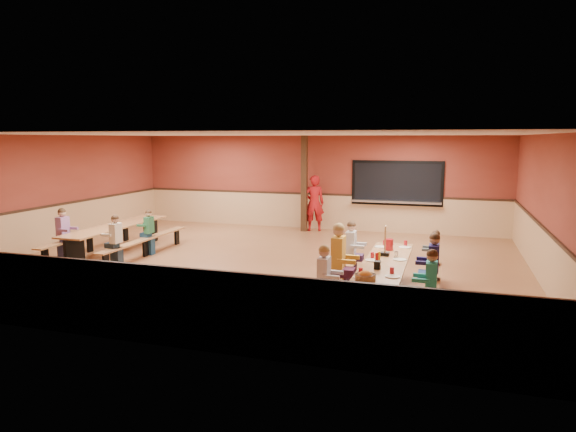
% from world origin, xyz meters
% --- Properties ---
extents(ground, '(12.00, 12.00, 0.00)m').
position_xyz_m(ground, '(0.00, 0.00, 0.00)').
color(ground, brown).
rests_on(ground, ground).
extents(room_envelope, '(12.04, 10.04, 3.02)m').
position_xyz_m(room_envelope, '(0.00, 0.00, 0.69)').
color(room_envelope, maroon).
rests_on(room_envelope, ground).
extents(kitchen_pass_through, '(2.78, 0.28, 1.38)m').
position_xyz_m(kitchen_pass_through, '(2.60, 4.96, 1.49)').
color(kitchen_pass_through, black).
rests_on(kitchen_pass_through, ground).
extents(structural_post, '(0.18, 0.18, 3.00)m').
position_xyz_m(structural_post, '(-0.20, 4.40, 1.50)').
color(structural_post, '#301E10').
rests_on(structural_post, ground).
extents(cafeteria_table_main, '(1.91, 3.70, 0.74)m').
position_xyz_m(cafeteria_table_main, '(3.10, -2.16, 0.53)').
color(cafeteria_table_main, '#A87243').
rests_on(cafeteria_table_main, ground).
extents(cafeteria_table_second, '(1.91, 3.70, 0.74)m').
position_xyz_m(cafeteria_table_second, '(-3.84, -0.19, 0.53)').
color(cafeteria_table_second, '#A87243').
rests_on(cafeteria_table_second, ground).
extents(seated_child_white_left, '(0.37, 0.30, 1.21)m').
position_xyz_m(seated_child_white_left, '(2.28, -3.28, 0.61)').
color(seated_child_white_left, white).
rests_on(seated_child_white_left, ground).
extents(seated_adult_yellow, '(0.45, 0.37, 1.38)m').
position_xyz_m(seated_adult_yellow, '(2.28, -2.16, 0.69)').
color(seated_adult_yellow, gold).
rests_on(seated_adult_yellow, ground).
extents(seated_child_grey_left, '(0.38, 0.31, 1.23)m').
position_xyz_m(seated_child_grey_left, '(2.28, -0.90, 0.62)').
color(seated_child_grey_left, silver).
rests_on(seated_child_grey_left, ground).
extents(seated_child_teal_right, '(0.37, 0.30, 1.20)m').
position_xyz_m(seated_child_teal_right, '(3.93, -3.06, 0.60)').
color(seated_child_teal_right, '#2BAFA1').
rests_on(seated_child_teal_right, ground).
extents(seated_child_navy_right, '(0.39, 0.32, 1.25)m').
position_xyz_m(seated_child_navy_right, '(3.93, -1.89, 0.63)').
color(seated_child_navy_right, '#1D184E').
rests_on(seated_child_navy_right, ground).
extents(seated_child_char_right, '(0.33, 0.27, 1.12)m').
position_xyz_m(seated_child_char_right, '(3.93, -0.79, 0.56)').
color(seated_child_char_right, '#525B5E').
rests_on(seated_child_char_right, ground).
extents(seated_child_purple_sec, '(0.38, 0.31, 1.24)m').
position_xyz_m(seated_child_purple_sec, '(-4.67, -1.12, 0.62)').
color(seated_child_purple_sec, '#956294').
rests_on(seated_child_purple_sec, ground).
extents(seated_child_green_sec, '(0.33, 0.27, 1.13)m').
position_xyz_m(seated_child_green_sec, '(-3.02, 0.01, 0.56)').
color(seated_child_green_sec, '#29673F').
rests_on(seated_child_green_sec, ground).
extents(seated_child_tan_sec, '(0.36, 0.29, 1.19)m').
position_xyz_m(seated_child_tan_sec, '(-3.02, -1.34, 0.59)').
color(seated_child_tan_sec, beige).
rests_on(seated_child_tan_sec, ground).
extents(standing_woman, '(0.75, 0.62, 1.77)m').
position_xyz_m(standing_woman, '(0.08, 4.55, 0.89)').
color(standing_woman, '#AE1318').
rests_on(standing_woman, ground).
extents(punch_pitcher, '(0.16, 0.16, 0.22)m').
position_xyz_m(punch_pitcher, '(3.06, -1.08, 0.85)').
color(punch_pitcher, red).
rests_on(punch_pitcher, cafeteria_table_main).
extents(chip_bowl, '(0.32, 0.32, 0.15)m').
position_xyz_m(chip_bowl, '(2.97, -3.46, 0.81)').
color(chip_bowl, orange).
rests_on(chip_bowl, cafeteria_table_main).
extents(napkin_dispenser, '(0.10, 0.14, 0.13)m').
position_xyz_m(napkin_dispenser, '(3.04, -2.61, 0.80)').
color(napkin_dispenser, black).
rests_on(napkin_dispenser, cafeteria_table_main).
extents(condiment_mustard, '(0.06, 0.06, 0.17)m').
position_xyz_m(condiment_mustard, '(2.99, -2.04, 0.82)').
color(condiment_mustard, yellow).
rests_on(condiment_mustard, cafeteria_table_main).
extents(condiment_ketchup, '(0.06, 0.06, 0.17)m').
position_xyz_m(condiment_ketchup, '(2.96, -2.15, 0.82)').
color(condiment_ketchup, '#B2140F').
rests_on(condiment_ketchup, cafeteria_table_main).
extents(table_paddle, '(0.16, 0.16, 0.56)m').
position_xyz_m(table_paddle, '(3.04, -1.59, 0.88)').
color(table_paddle, black).
rests_on(table_paddle, cafeteria_table_main).
extents(place_settings, '(0.65, 3.30, 0.11)m').
position_xyz_m(place_settings, '(3.10, -2.16, 0.80)').
color(place_settings, beige).
rests_on(place_settings, cafeteria_table_main).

